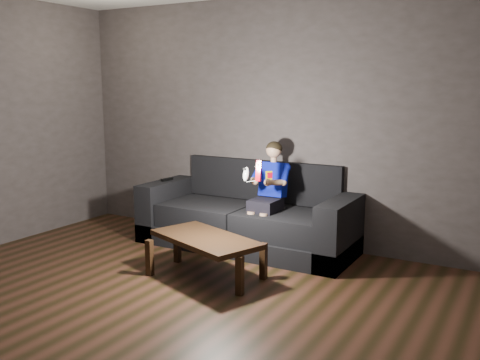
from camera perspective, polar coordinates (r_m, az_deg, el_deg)
The scene contains 8 objects.
floor at distance 4.25m, azimuth -12.62°, elevation -14.43°, with size 5.00×5.00×0.00m, color black.
back_wall at distance 5.96m, azimuth 3.30°, elevation 6.25°, with size 5.00×0.04×2.70m, color #383231.
sofa at distance 5.89m, azimuth 1.09°, elevation -4.16°, with size 2.37×1.02×0.91m.
child at distance 5.61m, azimuth 3.15°, elevation -0.46°, with size 0.41×0.50×1.00m.
wii_remote_red at distance 5.20m, azimuth 2.01°, elevation 1.00°, with size 0.06×0.08×0.21m.
nunchuk_white at distance 5.28m, azimuth 0.64°, elevation 0.64°, with size 0.06×0.09×0.15m.
wii_remote_black at distance 6.31m, azimuth -7.80°, elevation 0.08°, with size 0.06×0.17×0.03m.
coffee_table at distance 4.92m, azimuth -3.68°, elevation -6.62°, with size 1.18×0.86×0.39m.
Camera 1 is at (2.65, -2.83, 1.74)m, focal length 40.00 mm.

